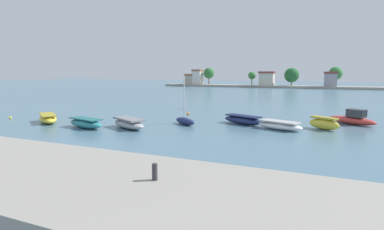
# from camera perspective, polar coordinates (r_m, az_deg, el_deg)

# --- Properties ---
(ground_plane) EXTENTS (400.00, 400.00, 0.00)m
(ground_plane) POSITION_cam_1_polar(r_m,az_deg,el_deg) (24.90, -22.27, -6.09)
(ground_plane) COLOR slate
(mooring_bollard) EXTENTS (0.21, 0.21, 0.63)m
(mooring_bollard) POSITION_cam_1_polar(r_m,az_deg,el_deg) (11.85, -6.77, -10.20)
(mooring_bollard) COLOR #2D2D33
(mooring_bollard) RESTS_ON seawall_embankment
(moored_boat_1) EXTENTS (5.17, 4.38, 0.99)m
(moored_boat_1) POSITION_cam_1_polar(r_m,az_deg,el_deg) (39.54, -24.67, -0.58)
(moored_boat_1) COLOR yellow
(moored_boat_1) RESTS_ON ground
(moored_boat_2) EXTENTS (5.23, 2.80, 1.01)m
(moored_boat_2) POSITION_cam_1_polar(r_m,az_deg,el_deg) (34.37, -18.70, -1.41)
(moored_boat_2) COLOR teal
(moored_boat_2) RESTS_ON ground
(moored_boat_3) EXTENTS (5.37, 3.95, 1.05)m
(moored_boat_3) POSITION_cam_1_polar(r_m,az_deg,el_deg) (32.98, -11.40, -1.51)
(moored_boat_3) COLOR #9E9EA3
(moored_boat_3) RESTS_ON ground
(moored_boat_4) EXTENTS (3.43, 2.71, 5.34)m
(moored_boat_4) POSITION_cam_1_polar(r_m,az_deg,el_deg) (34.61, -1.27, -1.03)
(moored_boat_4) COLOR navy
(moored_boat_4) RESTS_ON ground
(moored_boat_5) EXTENTS (5.36, 3.49, 0.98)m
(moored_boat_5) POSITION_cam_1_polar(r_m,az_deg,el_deg) (35.36, 9.25, -0.88)
(moored_boat_5) COLOR navy
(moored_boat_5) RESTS_ON ground
(moored_boat_6) EXTENTS (5.15, 3.34, 0.87)m
(moored_boat_6) POSITION_cam_1_polar(r_m,az_deg,el_deg) (32.84, 15.59, -1.83)
(moored_boat_6) COLOR white
(moored_boat_6) RESTS_ON ground
(moored_boat_7) EXTENTS (3.33, 2.57, 1.26)m
(moored_boat_7) POSITION_cam_1_polar(r_m,az_deg,el_deg) (34.26, 22.81, -1.44)
(moored_boat_7) COLOR yellow
(moored_boat_7) RESTS_ON ground
(moored_boat_8) EXTENTS (5.39, 4.29, 1.70)m
(moored_boat_8) POSITION_cam_1_polar(r_m,az_deg,el_deg) (39.10, 27.11, -0.63)
(moored_boat_8) COLOR #C63833
(moored_boat_8) RESTS_ON ground
(mooring_buoy_0) EXTENTS (0.32, 0.32, 0.32)m
(mooring_buoy_0) POSITION_cam_1_polar(r_m,az_deg,el_deg) (44.81, -30.06, -0.43)
(mooring_buoy_0) COLOR yellow
(mooring_buoy_0) RESTS_ON ground
(mooring_buoy_1) EXTENTS (0.37, 0.37, 0.37)m
(mooring_buoy_1) POSITION_cam_1_polar(r_m,az_deg,el_deg) (42.59, -0.71, 0.27)
(mooring_buoy_1) COLOR orange
(mooring_buoy_1) RESTS_ON ground
(distant_shoreline) EXTENTS (95.17, 7.51, 7.77)m
(distant_shoreline) POSITION_cam_1_polar(r_m,az_deg,el_deg) (124.13, 13.94, 6.06)
(distant_shoreline) COLOR #9E998C
(distant_shoreline) RESTS_ON ground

